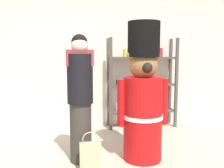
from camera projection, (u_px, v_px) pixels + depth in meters
The scene contains 5 objects.
back_wall at pixel (96, 59), 4.73m from camera, with size 6.40×0.12×2.60m, color silver.
merchandise_shelf at pixel (142, 82), 4.70m from camera, with size 1.30×0.35×1.68m.
teddy_bear_guard at pixel (143, 98), 3.19m from camera, with size 0.68×0.52×1.78m.
person_shopper at pixel (80, 96), 3.11m from camera, with size 0.34×0.32×1.62m.
shopping_bag at pixel (90, 156), 2.91m from camera, with size 0.25×0.10×0.48m.
Camera 1 is at (-0.48, -2.54, 1.36)m, focal length 39.76 mm.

